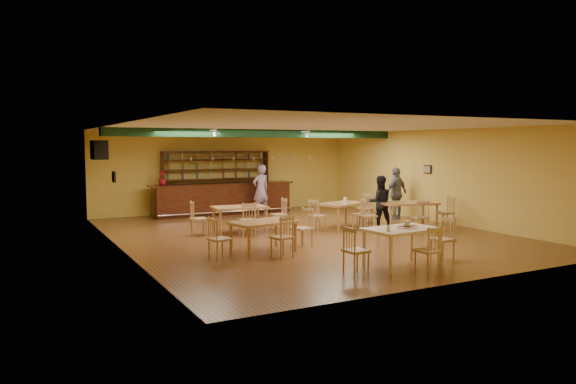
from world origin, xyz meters
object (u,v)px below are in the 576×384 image
bar_counter (223,199)px  patron_right_a (380,202)px  dining_table_b (342,215)px  dining_table_d (408,216)px  dining_table_a (240,219)px  near_table (402,247)px  dining_table_c (263,237)px  patron_bar (261,190)px

bar_counter → patron_right_a: (2.93, -5.34, 0.23)m
bar_counter → dining_table_b: (2.13, -4.54, -0.19)m
dining_table_d → dining_table_a: bearing=171.7°
dining_table_d → near_table: dining_table_d is taller
dining_table_a → dining_table_c: size_ratio=1.01×
dining_table_c → patron_bar: (2.82, 6.18, 0.53)m
dining_table_c → dining_table_d: dining_table_d is taller
dining_table_b → dining_table_d: size_ratio=0.91×
dining_table_a → patron_bar: (2.16, 3.21, 0.53)m
patron_bar → near_table: bearing=73.3°
bar_counter → dining_table_b: 5.02m
dining_table_c → patron_right_a: patron_right_a is taller
bar_counter → dining_table_a: size_ratio=3.53×
dining_table_d → patron_right_a: (-0.65, 0.51, 0.39)m
patron_right_a → patron_bar: bearing=-46.0°
near_table → patron_right_a: size_ratio=0.94×
bar_counter → dining_table_c: size_ratio=3.57×
dining_table_a → patron_right_a: size_ratio=0.95×
dining_table_d → patron_bar: bearing=129.2°
dining_table_a → dining_table_d: dining_table_d is taller
patron_bar → patron_right_a: 4.86m
dining_table_a → dining_table_d: (4.62, -1.81, 0.03)m
bar_counter → dining_table_c: bearing=-103.6°
dining_table_a → patron_right_a: patron_right_a is taller
dining_table_a → dining_table_c: bearing=-96.7°
dining_table_b → dining_table_c: 4.55m
patron_right_a → near_table: bearing=79.7°
patron_right_a → dining_table_d: bearing=164.0°
dining_table_b → patron_bar: (-1.01, 3.71, 0.53)m
dining_table_b → near_table: size_ratio=0.99×
dining_table_c → patron_right_a: (4.63, 1.66, 0.42)m
dining_table_d → bar_counter: bearing=134.6°
dining_table_b → dining_table_c: size_ratio=1.00×
dining_table_c → patron_bar: patron_bar is taller
dining_table_c → near_table: (1.91, -2.62, 0.03)m
dining_table_b → dining_table_c: dining_table_c is taller
dining_table_b → dining_table_a: bearing=152.1°
dining_table_c → patron_bar: size_ratio=0.82×
bar_counter → dining_table_c: 7.21m
patron_bar → dining_table_b: bearing=94.4°
bar_counter → dining_table_d: 6.86m
dining_table_c → patron_right_a: size_ratio=0.94×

